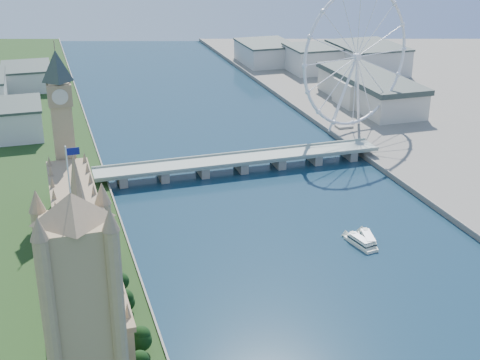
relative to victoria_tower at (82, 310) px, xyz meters
name	(u,v)px	position (x,y,z in m)	size (l,w,h in m)	color
victoria_tower	(82,310)	(0.00, 0.00, 0.00)	(28.16, 28.16, 112.00)	tan
parliament_range	(83,250)	(7.00, 115.00, -36.01)	(24.00, 200.00, 70.00)	tan
big_ben	(61,107)	(7.00, 223.00, 12.08)	(20.02, 20.02, 110.00)	tan
westminster_bridge	(241,162)	(135.00, 245.00, -47.86)	(220.00, 22.00, 9.50)	gray
london_eye	(357,58)	(254.98, 300.08, 13.03)	(113.60, 39.12, 124.30)	silver
county_hall	(368,106)	(310.00, 375.00, -54.49)	(54.00, 144.00, 35.00)	beige
city_skyline	(204,71)	(174.22, 505.08, -37.53)	(505.00, 280.00, 32.00)	beige
tour_boat_near	(368,243)	(171.05, 108.49, -54.49)	(6.90, 27.12, 5.97)	beige
tour_boat_far	(360,245)	(165.12, 107.22, -54.49)	(6.61, 26.08, 5.73)	white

